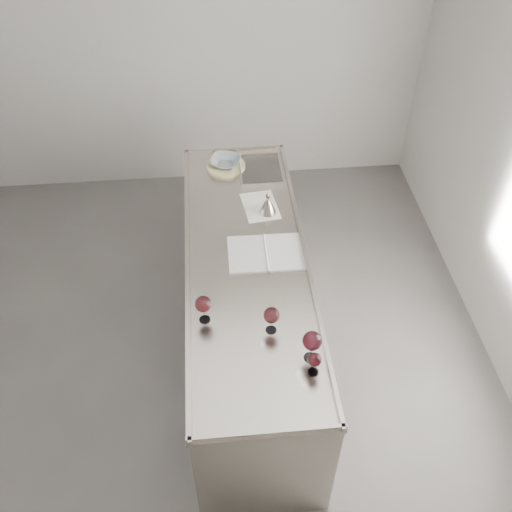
{
  "coord_description": "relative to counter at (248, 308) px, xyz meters",
  "views": [
    {
      "loc": [
        0.32,
        -2.22,
        3.43
      ],
      "look_at": [
        0.55,
        0.24,
        1.02
      ],
      "focal_mm": 40.0,
      "sensor_mm": 36.0,
      "label": 1
    }
  ],
  "objects": [
    {
      "name": "room_shell",
      "position": [
        -0.5,
        -0.3,
        0.93
      ],
      "size": [
        4.54,
        5.04,
        2.84
      ],
      "color": "#55524F",
      "rests_on": "ground"
    },
    {
      "name": "counter",
      "position": [
        0.0,
        0.0,
        0.0
      ],
      "size": [
        0.77,
        2.42,
        0.97
      ],
      "color": "#9F968E",
      "rests_on": "ground"
    },
    {
      "name": "wine_glass_left",
      "position": [
        -0.28,
        -0.46,
        0.6
      ],
      "size": [
        0.09,
        0.09,
        0.18
      ],
      "rotation": [
        0.0,
        0.0,
        -0.31
      ],
      "color": "white",
      "rests_on": "counter"
    },
    {
      "name": "wine_glass_middle",
      "position": [
        0.09,
        -0.57,
        0.59
      ],
      "size": [
        0.09,
        0.09,
        0.17
      ],
      "rotation": [
        0.0,
        0.0,
        -0.26
      ],
      "color": "white",
      "rests_on": "counter"
    },
    {
      "name": "wine_glass_right",
      "position": [
        0.27,
        -0.77,
        0.61
      ],
      "size": [
        0.1,
        0.1,
        0.2
      ],
      "rotation": [
        0.0,
        0.0,
        -0.17
      ],
      "color": "white",
      "rests_on": "counter"
    },
    {
      "name": "wine_glass_small",
      "position": [
        0.27,
        -0.86,
        0.57
      ],
      "size": [
        0.07,
        0.07,
        0.15
      ],
      "rotation": [
        0.0,
        0.0,
        -0.28
      ],
      "color": "white",
      "rests_on": "counter"
    },
    {
      "name": "notebook",
      "position": [
        0.12,
        0.04,
        0.47
      ],
      "size": [
        0.48,
        0.34,
        0.02
      ],
      "rotation": [
        0.0,
        0.0,
        -0.01
      ],
      "color": "silver",
      "rests_on": "counter"
    },
    {
      "name": "loose_paper_top",
      "position": [
        0.13,
        0.51,
        0.47
      ],
      "size": [
        0.27,
        0.35,
        0.0
      ],
      "primitive_type": "cube",
      "rotation": [
        0.0,
        0.0,
        0.13
      ],
      "color": "white",
      "rests_on": "counter"
    },
    {
      "name": "trivet",
      "position": [
        -0.08,
        0.99,
        0.48
      ],
      "size": [
        0.31,
        0.31,
        0.02
      ],
      "primitive_type": "cylinder",
      "rotation": [
        0.0,
        0.0,
        -0.09
      ],
      "color": "beige",
      "rests_on": "counter"
    },
    {
      "name": "ceramic_bowl",
      "position": [
        -0.08,
        0.99,
        0.52
      ],
      "size": [
        0.27,
        0.27,
        0.05
      ],
      "primitive_type": "imported",
      "rotation": [
        0.0,
        0.0,
        -0.28
      ],
      "color": "gray",
      "rests_on": "trivet"
    },
    {
      "name": "wine_funnel",
      "position": [
        0.18,
        0.44,
        0.52
      ],
      "size": [
        0.12,
        0.12,
        0.18
      ],
      "rotation": [
        0.0,
        0.0,
        -0.25
      ],
      "color": "#B1A99E",
      "rests_on": "counter"
    }
  ]
}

